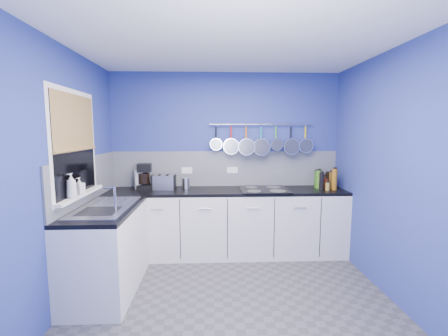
{
  "coord_description": "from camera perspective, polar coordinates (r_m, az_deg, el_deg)",
  "views": [
    {
      "loc": [
        -0.19,
        -2.8,
        1.68
      ],
      "look_at": [
        -0.05,
        0.75,
        1.25
      ],
      "focal_mm": 24.14,
      "sensor_mm": 36.0,
      "label": 1
    }
  ],
  "objects": [
    {
      "name": "floor",
      "position": [
        3.28,
        1.54,
        -24.18
      ],
      "size": [
        3.2,
        3.0,
        0.02
      ],
      "primitive_type": "cube",
      "color": "#47474C",
      "rests_on": "ground"
    },
    {
      "name": "ceiling",
      "position": [
        2.92,
        1.72,
        23.39
      ],
      "size": [
        3.2,
        3.0,
        0.02
      ],
      "primitive_type": "cube",
      "color": "white",
      "rests_on": "ground"
    },
    {
      "name": "wall_back",
      "position": [
        4.33,
        0.25,
        1.22
      ],
      "size": [
        3.2,
        0.02,
        2.5
      ],
      "primitive_type": "cube",
      "color": "navy",
      "rests_on": "ground"
    },
    {
      "name": "wall_front",
      "position": [
        1.37,
        6.04,
        -11.51
      ],
      "size": [
        3.2,
        0.02,
        2.5
      ],
      "primitive_type": "cube",
      "color": "navy",
      "rests_on": "ground"
    },
    {
      "name": "wall_left",
      "position": [
        3.16,
        -28.89,
        -1.78
      ],
      "size": [
        0.02,
        3.0,
        2.5
      ],
      "primitive_type": "cube",
      "color": "navy",
      "rests_on": "ground"
    },
    {
      "name": "wall_right",
      "position": [
        3.36,
        30.23,
        -1.41
      ],
      "size": [
        0.02,
        3.0,
        2.5
      ],
      "primitive_type": "cube",
      "color": "navy",
      "rests_on": "ground"
    },
    {
      "name": "backsplash_back",
      "position": [
        4.32,
        0.27,
        -0.13
      ],
      "size": [
        3.2,
        0.02,
        0.5
      ],
      "primitive_type": "cube",
      "color": "gray",
      "rests_on": "wall_back"
    },
    {
      "name": "backsplash_left",
      "position": [
        3.71,
        -24.38,
        -1.93
      ],
      "size": [
        0.02,
        1.8,
        0.5
      ],
      "primitive_type": "cube",
      "color": "gray",
      "rests_on": "wall_left"
    },
    {
      "name": "cabinet_run_back",
      "position": [
        4.19,
        0.44,
        -10.43
      ],
      "size": [
        3.2,
        0.6,
        0.86
      ],
      "primitive_type": "cube",
      "color": "silver",
      "rests_on": "ground"
    },
    {
      "name": "worktop_back",
      "position": [
        4.08,
        0.45,
        -4.39
      ],
      "size": [
        3.2,
        0.6,
        0.04
      ],
      "primitive_type": "cube",
      "color": "black",
      "rests_on": "cabinet_run_back"
    },
    {
      "name": "cabinet_run_left",
      "position": [
        3.52,
        -21.17,
        -14.39
      ],
      "size": [
        0.6,
        1.2,
        0.86
      ],
      "primitive_type": "cube",
      "color": "silver",
      "rests_on": "ground"
    },
    {
      "name": "worktop_left",
      "position": [
        3.39,
        -21.5,
        -7.26
      ],
      "size": [
        0.6,
        1.2,
        0.04
      ],
      "primitive_type": "cube",
      "color": "black",
      "rests_on": "cabinet_run_left"
    },
    {
      "name": "window_frame",
      "position": [
        3.39,
        -26.41,
        3.98
      ],
      "size": [
        0.01,
        1.0,
        1.1
      ],
      "primitive_type": "cube",
      "color": "white",
      "rests_on": "wall_left"
    },
    {
      "name": "window_glass",
      "position": [
        3.39,
        -26.33,
        3.99
      ],
      "size": [
        0.01,
        0.9,
        1.0
      ],
      "primitive_type": "cube",
      "color": "black",
      "rests_on": "wall_left"
    },
    {
      "name": "bamboo_blind",
      "position": [
        3.39,
        -26.41,
        7.79
      ],
      "size": [
        0.01,
        0.9,
        0.55
      ],
      "primitive_type": "cube",
      "color": "tan",
      "rests_on": "wall_left"
    },
    {
      "name": "window_sill",
      "position": [
        3.44,
        -25.56,
        -4.59
      ],
      "size": [
        0.1,
        0.98,
        0.03
      ],
      "primitive_type": "cube",
      "color": "white",
      "rests_on": "wall_left"
    },
    {
      "name": "sink_unit",
      "position": [
        3.38,
        -21.52,
        -6.87
      ],
      "size": [
        0.5,
        0.95,
        0.01
      ],
      "primitive_type": "cube",
      "color": "silver",
      "rests_on": "worktop_left"
    },
    {
      "name": "mixer_tap",
      "position": [
        3.14,
        -19.93,
        -5.49
      ],
      "size": [
        0.12,
        0.08,
        0.26
      ],
      "primitive_type": null,
      "color": "silver",
      "rests_on": "worktop_left"
    },
    {
      "name": "socket_left",
      "position": [
        4.32,
        -7.03,
        -0.45
      ],
      "size": [
        0.15,
        0.01,
        0.09
      ],
      "primitive_type": "cube",
      "color": "white",
      "rests_on": "backsplash_back"
    },
    {
      "name": "socket_right",
      "position": [
        4.32,
        1.6,
        -0.41
      ],
      "size": [
        0.15,
        0.01,
        0.09
      ],
      "primitive_type": "cube",
      "color": "white",
      "rests_on": "backsplash_back"
    },
    {
      "name": "pot_rail",
      "position": [
        4.3,
        7.03,
        8.2
      ],
      "size": [
        1.45,
        0.02,
        0.02
      ],
      "primitive_type": "cylinder",
      "rotation": [
        0.0,
        1.57,
        0.0
      ],
      "color": "silver",
      "rests_on": "wall_back"
    },
    {
      "name": "soap_bottle_a",
      "position": [
        3.21,
        -26.93,
        -3.01
      ],
      "size": [
        0.11,
        0.11,
        0.24
      ],
      "primitive_type": "imported",
      "rotation": [
        0.0,
        0.0,
        -0.28
      ],
      "color": "white",
      "rests_on": "window_sill"
    },
    {
      "name": "soap_bottle_b",
      "position": [
        3.37,
        -25.71,
        -3.09
      ],
      "size": [
        0.1,
        0.1,
        0.17
      ],
      "primitive_type": "imported",
      "rotation": [
        0.0,
        0.0,
        -0.32
      ],
      "color": "white",
      "rests_on": "window_sill"
    },
    {
      "name": "paper_towel",
      "position": [
        4.27,
        -15.81,
        -2.1
      ],
      "size": [
        0.14,
        0.14,
        0.26
      ],
      "primitive_type": "cylinder",
      "rotation": [
        0.0,
        0.0,
        -0.18
      ],
      "color": "white",
      "rests_on": "worktop_back"
    },
    {
      "name": "coffee_maker",
      "position": [
        4.23,
        -14.86,
        -1.58
      ],
      "size": [
        0.22,
        0.24,
        0.34
      ],
      "primitive_type": null,
      "rotation": [
        0.0,
        0.0,
        0.11
      ],
      "color": "black",
      "rests_on": "worktop_back"
    },
    {
      "name": "toaster",
      "position": [
        4.17,
        -11.34,
        -2.65
      ],
      "size": [
        0.31,
        0.2,
        0.19
      ],
      "primitive_type": "cube",
      "rotation": [
        0.0,
        0.0,
        -0.09
      ],
      "color": "silver",
      "rests_on": "worktop_back"
    },
    {
      "name": "canister",
      "position": [
        4.19,
        -7.22,
        -2.87
      ],
      "size": [
        0.13,
        0.13,
        0.14
      ],
      "primitive_type": "cylinder",
      "rotation": [
        0.0,
        0.0,
        -0.34
      ],
      "color": "silver",
      "rests_on": "worktop_back"
    },
    {
      "name": "hob",
      "position": [
        4.09,
        7.62,
        -4.05
      ],
      "size": [
        0.64,
        0.56,
        0.01
      ],
      "primitive_type": "cube",
      "color": "black",
      "rests_on": "worktop_back"
    },
    {
      "name": "pan_0",
      "position": [
        4.24,
        -1.53,
        5.81
      ],
      "size": [
        0.17,
        0.08,
        0.36
      ],
      "primitive_type": null,
      "color": "silver",
      "rests_on": "pot_rail"
    },
    {
      "name": "pan_1",
      "position": [
        4.25,
        1.34,
        5.42
      ],
      "size": [
        0.23,
        0.08,
        0.42
      ],
      "primitive_type": null,
      "color": "silver",
      "rests_on": "pot_rail"
    },
    {
      "name": "pan_2",
      "position": [
        4.27,
        4.19,
        5.35
      ],
      "size": [
        0.24,
        0.13,
        0.43
      ],
      "primitive_type": null,
      "color": "silver",
      "rests_on": "pot_rail"
    },
    {
      "name": "pan_3",
      "position": [
        4.29,
        7.01,
        5.28
      ],
      "size": [
        0.25,
        0.11,
        0.44
      ],
      "primitive_type": null,
      "color": "silver",
      "rests_on": "pot_rail"
    },
    {
      "name": "pan_4",
      "position": [
        4.33,
        9.79,
        5.71
      ],
      "size": [
        0.18,
        0.12,
        0.37
      ],
      "primitive_type": null,
      "color": "silver",
      "rests_on": "pot_rail"
    },
    {
      "name": "pan_5",
      "position": [
        4.38,
        12.5,
        5.27
      ],
      "size": [
        0.24,
        0.11,
        0.43
      ],
      "primitive_type": null,
      "color": "silver",
      "rests_on": "pot_rail"
    },
    {
      "name": "pan_6",
      "position": [
        4.44,
        15.16,
        5.35
      ],
      "size": [
        0.22,
        0.07,
        0.41
      ],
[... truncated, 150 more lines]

